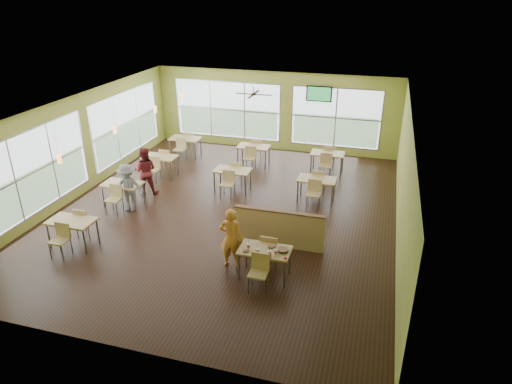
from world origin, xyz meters
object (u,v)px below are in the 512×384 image
at_px(man_plaid, 231,238).
at_px(food_basket, 283,250).
at_px(half_wall_divider, 279,228).
at_px(main_table, 265,254).

distance_m(man_plaid, food_basket, 1.33).
bearing_deg(half_wall_divider, main_table, -90.00).
bearing_deg(food_basket, half_wall_divider, 106.61).
height_order(main_table, food_basket, main_table).
distance_m(main_table, food_basket, 0.45).
relative_size(man_plaid, food_basket, 5.84).
relative_size(main_table, food_basket, 5.64).
bearing_deg(half_wall_divider, food_basket, -73.39).
relative_size(half_wall_divider, food_basket, 8.91).
distance_m(main_table, half_wall_divider, 1.45).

